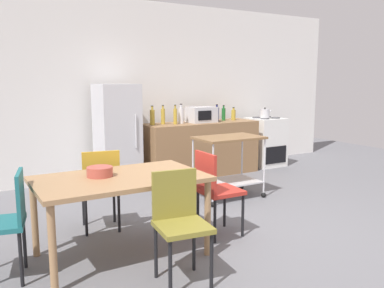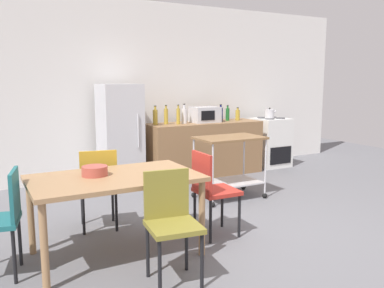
{
  "view_description": "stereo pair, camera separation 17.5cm",
  "coord_description": "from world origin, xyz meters",
  "px_view_note": "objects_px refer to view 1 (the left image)",
  "views": [
    {
      "loc": [
        -2.69,
        -3.21,
        1.61
      ],
      "look_at": [
        -0.1,
        1.2,
        0.8
      ],
      "focal_mm": 37.96,
      "sensor_mm": 36.0,
      "label": 1
    },
    {
      "loc": [
        -2.54,
        -3.3,
        1.61
      ],
      "look_at": [
        -0.1,
        1.2,
        0.8
      ],
      "focal_mm": 37.96,
      "sensor_mm": 36.0,
      "label": 2
    }
  ],
  "objects_px": {
    "chair_olive": "(180,218)",
    "bottle_sesame_oil": "(217,114)",
    "dining_table": "(120,185)",
    "kitchen_cart": "(229,157)",
    "bottle_soy_sauce": "(175,116)",
    "chair_red": "(215,187)",
    "kettle": "(265,113)",
    "bottle_vinegar": "(181,115)",
    "bottle_soda": "(233,115)",
    "stove_oven": "(265,142)",
    "chair_mustard": "(101,184)",
    "refrigerator": "(117,135)",
    "microwave": "(201,115)",
    "bottle_olive_oil": "(163,116)",
    "bottle_hot_sauce": "(224,114)",
    "bottle_sparkling_water": "(152,117)",
    "fruit_bowl": "(100,172)",
    "chair_teal": "(6,218)"
  },
  "relations": [
    {
      "from": "chair_olive",
      "to": "bottle_sesame_oil",
      "type": "height_order",
      "value": "bottle_sesame_oil"
    },
    {
      "from": "dining_table",
      "to": "chair_olive",
      "type": "xyz_separation_m",
      "value": [
        0.24,
        -0.67,
        -0.15
      ]
    },
    {
      "from": "kitchen_cart",
      "to": "bottle_soy_sauce",
      "type": "distance_m",
      "value": 1.42
    },
    {
      "from": "chair_red",
      "to": "kettle",
      "type": "bearing_deg",
      "value": -46.96
    },
    {
      "from": "kitchen_cart",
      "to": "bottle_sesame_oil",
      "type": "relative_size",
      "value": 3.14
    },
    {
      "from": "bottle_vinegar",
      "to": "bottle_soda",
      "type": "bearing_deg",
      "value": 1.36
    },
    {
      "from": "stove_oven",
      "to": "chair_mustard",
      "type": "bearing_deg",
      "value": -155.26
    },
    {
      "from": "bottle_vinegar",
      "to": "kettle",
      "type": "distance_m",
      "value": 1.71
    },
    {
      "from": "stove_oven",
      "to": "refrigerator",
      "type": "bearing_deg",
      "value": 178.4
    },
    {
      "from": "refrigerator",
      "to": "microwave",
      "type": "xyz_separation_m",
      "value": [
        1.46,
        -0.1,
        0.25
      ]
    },
    {
      "from": "bottle_olive_oil",
      "to": "bottle_soy_sauce",
      "type": "relative_size",
      "value": 0.98
    },
    {
      "from": "bottle_soy_sauce",
      "to": "bottle_hot_sauce",
      "type": "height_order",
      "value": "bottle_soy_sauce"
    },
    {
      "from": "kitchen_cart",
      "to": "bottle_sesame_oil",
      "type": "xyz_separation_m",
      "value": [
        0.77,
        1.44,
        0.45
      ]
    },
    {
      "from": "bottle_sparkling_water",
      "to": "bottle_vinegar",
      "type": "xyz_separation_m",
      "value": [
        0.49,
        -0.05,
        0.01
      ]
    },
    {
      "from": "chair_red",
      "to": "bottle_sparkling_water",
      "type": "bearing_deg",
      "value": -8.96
    },
    {
      "from": "refrigerator",
      "to": "bottle_sesame_oil",
      "type": "bearing_deg",
      "value": -1.32
    },
    {
      "from": "refrigerator",
      "to": "fruit_bowl",
      "type": "bearing_deg",
      "value": -113.48
    },
    {
      "from": "refrigerator",
      "to": "bottle_vinegar",
      "type": "distance_m",
      "value": 1.11
    },
    {
      "from": "bottle_vinegar",
      "to": "bottle_soda",
      "type": "relative_size",
      "value": 1.41
    },
    {
      "from": "chair_red",
      "to": "fruit_bowl",
      "type": "distance_m",
      "value": 1.2
    },
    {
      "from": "kitchen_cart",
      "to": "fruit_bowl",
      "type": "bearing_deg",
      "value": -155.99
    },
    {
      "from": "bottle_hot_sauce",
      "to": "microwave",
      "type": "bearing_deg",
      "value": -172.94
    },
    {
      "from": "chair_teal",
      "to": "bottle_olive_oil",
      "type": "relative_size",
      "value": 2.88
    },
    {
      "from": "dining_table",
      "to": "bottle_olive_oil",
      "type": "xyz_separation_m",
      "value": [
        1.66,
        2.47,
        0.36
      ]
    },
    {
      "from": "bottle_sparkling_water",
      "to": "bottle_olive_oil",
      "type": "distance_m",
      "value": 0.19
    },
    {
      "from": "refrigerator",
      "to": "bottle_olive_oil",
      "type": "relative_size",
      "value": 5.02
    },
    {
      "from": "bottle_soda",
      "to": "kettle",
      "type": "height_order",
      "value": "bottle_soda"
    },
    {
      "from": "chair_red",
      "to": "bottle_soda",
      "type": "distance_m",
      "value": 3.25
    },
    {
      "from": "stove_oven",
      "to": "kitchen_cart",
      "type": "relative_size",
      "value": 1.01
    },
    {
      "from": "bottle_vinegar",
      "to": "fruit_bowl",
      "type": "bearing_deg",
      "value": -132.35
    },
    {
      "from": "dining_table",
      "to": "refrigerator",
      "type": "distance_m",
      "value": 2.67
    },
    {
      "from": "chair_mustard",
      "to": "fruit_bowl",
      "type": "distance_m",
      "value": 0.69
    },
    {
      "from": "chair_teal",
      "to": "bottle_soy_sauce",
      "type": "bearing_deg",
      "value": 142.51
    },
    {
      "from": "bottle_hot_sauce",
      "to": "kettle",
      "type": "height_order",
      "value": "bottle_hot_sauce"
    },
    {
      "from": "chair_mustard",
      "to": "kitchen_cart",
      "type": "xyz_separation_m",
      "value": [
        1.9,
        0.33,
        0.05
      ]
    },
    {
      "from": "bottle_vinegar",
      "to": "bottle_sesame_oil",
      "type": "xyz_separation_m",
      "value": [
        0.74,
        0.05,
        -0.01
      ]
    },
    {
      "from": "bottle_sparkling_water",
      "to": "chair_teal",
      "type": "bearing_deg",
      "value": -134.83
    },
    {
      "from": "chair_red",
      "to": "bottle_olive_oil",
      "type": "bearing_deg",
      "value": -13.07
    },
    {
      "from": "bottle_sparkling_water",
      "to": "bottle_sesame_oil",
      "type": "xyz_separation_m",
      "value": [
        1.23,
        -0.01,
        -0.0
      ]
    },
    {
      "from": "chair_teal",
      "to": "bottle_sparkling_water",
      "type": "xyz_separation_m",
      "value": [
        2.43,
        2.44,
        0.51
      ]
    },
    {
      "from": "dining_table",
      "to": "chair_olive",
      "type": "bearing_deg",
      "value": -70.25
    },
    {
      "from": "stove_oven",
      "to": "bottle_soda",
      "type": "bearing_deg",
      "value": 178.47
    },
    {
      "from": "microwave",
      "to": "kettle",
      "type": "bearing_deg",
      "value": -3.58
    },
    {
      "from": "stove_oven",
      "to": "bottle_vinegar",
      "type": "height_order",
      "value": "bottle_vinegar"
    },
    {
      "from": "chair_teal",
      "to": "fruit_bowl",
      "type": "distance_m",
      "value": 0.85
    },
    {
      "from": "kettle",
      "to": "chair_olive",
      "type": "bearing_deg",
      "value": -138.77
    },
    {
      "from": "bottle_olive_oil",
      "to": "kettle",
      "type": "xyz_separation_m",
      "value": [
        2.01,
        -0.14,
        -0.03
      ]
    },
    {
      "from": "chair_olive",
      "to": "bottle_hot_sauce",
      "type": "distance_m",
      "value": 4.12
    },
    {
      "from": "chair_olive",
      "to": "kettle",
      "type": "distance_m",
      "value": 4.59
    },
    {
      "from": "chair_mustard",
      "to": "bottle_sesame_oil",
      "type": "height_order",
      "value": "bottle_sesame_oil"
    }
  ]
}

